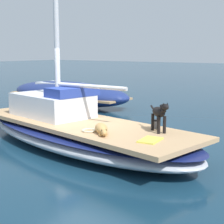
{
  "coord_description": "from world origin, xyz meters",
  "views": [
    {
      "loc": [
        -6.75,
        -5.84,
        2.45
      ],
      "look_at": [
        0.0,
        -1.0,
        1.01
      ],
      "focal_mm": 57.46,
      "sensor_mm": 36.0,
      "label": 1
    }
  ],
  "objects_px": {
    "coiled_rope": "(89,130)",
    "dog_tan": "(102,129)",
    "dog_black": "(159,113)",
    "deck_towel": "(150,140)",
    "deck_winch": "(154,124)",
    "sailboat_main": "(80,134)",
    "moored_boat_starboard_side": "(68,93)"
  },
  "relations": [
    {
      "from": "coiled_rope",
      "to": "moored_boat_starboard_side",
      "type": "height_order",
      "value": "moored_boat_starboard_side"
    },
    {
      "from": "sailboat_main",
      "to": "coiled_rope",
      "type": "xyz_separation_m",
      "value": [
        -0.72,
        -0.88,
        0.35
      ]
    },
    {
      "from": "deck_winch",
      "to": "coiled_rope",
      "type": "relative_size",
      "value": 0.65
    },
    {
      "from": "sailboat_main",
      "to": "dog_tan",
      "type": "xyz_separation_m",
      "value": [
        -0.73,
        -1.25,
        0.43
      ]
    },
    {
      "from": "coiled_rope",
      "to": "deck_winch",
      "type": "bearing_deg",
      "value": -42.58
    },
    {
      "from": "dog_tan",
      "to": "dog_black",
      "type": "relative_size",
      "value": 0.96
    },
    {
      "from": "deck_winch",
      "to": "deck_towel",
      "type": "relative_size",
      "value": 0.38
    },
    {
      "from": "dog_tan",
      "to": "coiled_rope",
      "type": "xyz_separation_m",
      "value": [
        0.01,
        0.36,
        -0.08
      ]
    },
    {
      "from": "deck_winch",
      "to": "deck_towel",
      "type": "bearing_deg",
      "value": -154.87
    },
    {
      "from": "coiled_rope",
      "to": "moored_boat_starboard_side",
      "type": "xyz_separation_m",
      "value": [
        5.74,
        5.92,
        -0.11
      ]
    },
    {
      "from": "dog_black",
      "to": "deck_towel",
      "type": "distance_m",
      "value": 0.9
    },
    {
      "from": "coiled_rope",
      "to": "dog_tan",
      "type": "bearing_deg",
      "value": -91.22
    },
    {
      "from": "dog_black",
      "to": "moored_boat_starboard_side",
      "type": "relative_size",
      "value": 0.11
    },
    {
      "from": "dog_black",
      "to": "deck_winch",
      "type": "xyz_separation_m",
      "value": [
        0.27,
        0.27,
        -0.32
      ]
    },
    {
      "from": "dog_black",
      "to": "deck_towel",
      "type": "bearing_deg",
      "value": -164.27
    },
    {
      "from": "deck_winch",
      "to": "moored_boat_starboard_side",
      "type": "relative_size",
      "value": 0.03
    },
    {
      "from": "dog_black",
      "to": "dog_tan",
      "type": "bearing_deg",
      "value": 132.24
    },
    {
      "from": "deck_winch",
      "to": "coiled_rope",
      "type": "xyz_separation_m",
      "value": [
        -1.12,
        1.03,
        -0.08
      ]
    },
    {
      "from": "sailboat_main",
      "to": "coiled_rope",
      "type": "height_order",
      "value": "coiled_rope"
    },
    {
      "from": "sailboat_main",
      "to": "deck_winch",
      "type": "distance_m",
      "value": 2.0
    },
    {
      "from": "sailboat_main",
      "to": "dog_black",
      "type": "height_order",
      "value": "dog_black"
    },
    {
      "from": "coiled_rope",
      "to": "moored_boat_starboard_side",
      "type": "relative_size",
      "value": 0.05
    },
    {
      "from": "sailboat_main",
      "to": "deck_towel",
      "type": "xyz_separation_m",
      "value": [
        -0.65,
        -2.41,
        0.34
      ]
    },
    {
      "from": "deck_winch",
      "to": "deck_towel",
      "type": "distance_m",
      "value": 1.16
    },
    {
      "from": "coiled_rope",
      "to": "deck_towel",
      "type": "relative_size",
      "value": 0.58
    },
    {
      "from": "dog_tan",
      "to": "coiled_rope",
      "type": "distance_m",
      "value": 0.37
    },
    {
      "from": "deck_winch",
      "to": "coiled_rope",
      "type": "distance_m",
      "value": 1.53
    },
    {
      "from": "dog_black",
      "to": "deck_towel",
      "type": "height_order",
      "value": "dog_black"
    },
    {
      "from": "dog_black",
      "to": "sailboat_main",
      "type": "bearing_deg",
      "value": 93.32
    },
    {
      "from": "deck_winch",
      "to": "sailboat_main",
      "type": "bearing_deg",
      "value": 101.8
    },
    {
      "from": "deck_towel",
      "to": "dog_tan",
      "type": "bearing_deg",
      "value": 93.99
    },
    {
      "from": "sailboat_main",
      "to": "dog_tan",
      "type": "height_order",
      "value": "dog_tan"
    }
  ]
}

